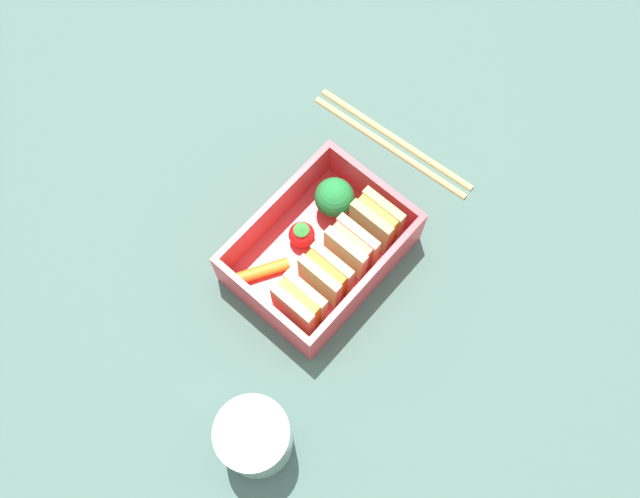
{
  "coord_description": "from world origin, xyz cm",
  "views": [
    {
      "loc": [
        18.15,
        15.99,
        65.46
      ],
      "look_at": [
        0.0,
        0.0,
        2.7
      ],
      "focal_mm": 40.0,
      "sensor_mm": 36.0,
      "label": 1
    }
  ],
  "objects_px": {
    "sandwich_left": "(376,220)",
    "broccoli_floret": "(334,197)",
    "sandwich_center": "(326,275)",
    "sandwich_center_right": "(299,303)",
    "carrot_stick_far_left": "(263,271)",
    "chopstick_pair": "(393,141)",
    "sandwich_center_left": "(351,247)",
    "drinking_glass": "(255,438)",
    "strawberry_far_left": "(303,233)"
  },
  "relations": [
    {
      "from": "sandwich_left",
      "to": "broccoli_floret",
      "type": "bearing_deg",
      "value": -78.71
    },
    {
      "from": "strawberry_far_left",
      "to": "carrot_stick_far_left",
      "type": "distance_m",
      "value": 0.05
    },
    {
      "from": "sandwich_center",
      "to": "sandwich_left",
      "type": "bearing_deg",
      "value": 180.0
    },
    {
      "from": "sandwich_center_left",
      "to": "sandwich_center_right",
      "type": "height_order",
      "value": "same"
    },
    {
      "from": "broccoli_floret",
      "to": "sandwich_center_right",
      "type": "bearing_deg",
      "value": 24.23
    },
    {
      "from": "drinking_glass",
      "to": "broccoli_floret",
      "type": "bearing_deg",
      "value": -155.71
    },
    {
      "from": "sandwich_center_left",
      "to": "broccoli_floret",
      "type": "distance_m",
      "value": 0.05
    },
    {
      "from": "sandwich_center_left",
      "to": "strawberry_far_left",
      "type": "relative_size",
      "value": 1.56
    },
    {
      "from": "sandwich_center_left",
      "to": "chopstick_pair",
      "type": "bearing_deg",
      "value": -158.14
    },
    {
      "from": "strawberry_far_left",
      "to": "sandwich_center_left",
      "type": "bearing_deg",
      "value": 109.18
    },
    {
      "from": "sandwich_left",
      "to": "sandwich_center_right",
      "type": "height_order",
      "value": "same"
    },
    {
      "from": "broccoli_floret",
      "to": "chopstick_pair",
      "type": "xyz_separation_m",
      "value": [
        -0.1,
        -0.01,
        -0.03
      ]
    },
    {
      "from": "carrot_stick_far_left",
      "to": "sandwich_center_right",
      "type": "bearing_deg",
      "value": 84.59
    },
    {
      "from": "sandwich_center",
      "to": "strawberry_far_left",
      "type": "xyz_separation_m",
      "value": [
        -0.02,
        -0.05,
        -0.01
      ]
    },
    {
      "from": "sandwich_center_right",
      "to": "strawberry_far_left",
      "type": "xyz_separation_m",
      "value": [
        -0.06,
        -0.05,
        -0.01
      ]
    },
    {
      "from": "sandwich_center",
      "to": "sandwich_center_right",
      "type": "relative_size",
      "value": 1.0
    },
    {
      "from": "sandwich_center_left",
      "to": "sandwich_center",
      "type": "distance_m",
      "value": 0.04
    },
    {
      "from": "sandwich_center_right",
      "to": "drinking_glass",
      "type": "distance_m",
      "value": 0.12
    },
    {
      "from": "sandwich_center_left",
      "to": "broccoli_floret",
      "type": "xyz_separation_m",
      "value": [
        -0.03,
        -0.04,
        0.0
      ]
    },
    {
      "from": "broccoli_floret",
      "to": "sandwich_left",
      "type": "bearing_deg",
      "value": 101.29
    },
    {
      "from": "drinking_glass",
      "to": "sandwich_left",
      "type": "bearing_deg",
      "value": -167.01
    },
    {
      "from": "sandwich_center_left",
      "to": "drinking_glass",
      "type": "distance_m",
      "value": 0.19
    },
    {
      "from": "sandwich_center_left",
      "to": "chopstick_pair",
      "type": "distance_m",
      "value": 0.14
    },
    {
      "from": "sandwich_center_left",
      "to": "sandwich_center",
      "type": "xyz_separation_m",
      "value": [
        0.04,
        0.0,
        0.0
      ]
    },
    {
      "from": "sandwich_center",
      "to": "sandwich_center_left",
      "type": "bearing_deg",
      "value": 180.0
    },
    {
      "from": "sandwich_center",
      "to": "sandwich_center_right",
      "type": "xyz_separation_m",
      "value": [
        0.04,
        0.0,
        0.0
      ]
    },
    {
      "from": "sandwich_left",
      "to": "carrot_stick_far_left",
      "type": "bearing_deg",
      "value": -26.12
    },
    {
      "from": "strawberry_far_left",
      "to": "sandwich_center",
      "type": "bearing_deg",
      "value": 66.6
    },
    {
      "from": "sandwich_left",
      "to": "carrot_stick_far_left",
      "type": "height_order",
      "value": "sandwich_left"
    },
    {
      "from": "sandwich_center_right",
      "to": "broccoli_floret",
      "type": "relative_size",
      "value": 1.07
    },
    {
      "from": "sandwich_left",
      "to": "chopstick_pair",
      "type": "bearing_deg",
      "value": -150.83
    },
    {
      "from": "broccoli_floret",
      "to": "sandwich_center",
      "type": "bearing_deg",
      "value": 35.26
    },
    {
      "from": "sandwich_center",
      "to": "carrot_stick_far_left",
      "type": "distance_m",
      "value": 0.06
    },
    {
      "from": "strawberry_far_left",
      "to": "carrot_stick_far_left",
      "type": "height_order",
      "value": "strawberry_far_left"
    },
    {
      "from": "sandwich_center_left",
      "to": "carrot_stick_far_left",
      "type": "bearing_deg",
      "value": -36.98
    },
    {
      "from": "carrot_stick_far_left",
      "to": "sandwich_center",
      "type": "bearing_deg",
      "value": 121.66
    },
    {
      "from": "sandwich_center",
      "to": "broccoli_floret",
      "type": "height_order",
      "value": "sandwich_center"
    },
    {
      "from": "carrot_stick_far_left",
      "to": "drinking_glass",
      "type": "bearing_deg",
      "value": 40.89
    },
    {
      "from": "sandwich_center",
      "to": "carrot_stick_far_left",
      "type": "xyz_separation_m",
      "value": [
        0.03,
        -0.05,
        -0.02
      ]
    },
    {
      "from": "broccoli_floret",
      "to": "chopstick_pair",
      "type": "distance_m",
      "value": 0.11
    },
    {
      "from": "carrot_stick_far_left",
      "to": "sandwich_left",
      "type": "bearing_deg",
      "value": 153.88
    },
    {
      "from": "strawberry_far_left",
      "to": "chopstick_pair",
      "type": "distance_m",
      "value": 0.15
    },
    {
      "from": "sandwich_center",
      "to": "broccoli_floret",
      "type": "bearing_deg",
      "value": -144.74
    },
    {
      "from": "strawberry_far_left",
      "to": "chopstick_pair",
      "type": "bearing_deg",
      "value": -177.94
    },
    {
      "from": "sandwich_center_left",
      "to": "sandwich_left",
      "type": "bearing_deg",
      "value": 180.0
    },
    {
      "from": "sandwich_left",
      "to": "sandwich_center_left",
      "type": "bearing_deg",
      "value": 0.0
    },
    {
      "from": "sandwich_left",
      "to": "chopstick_pair",
      "type": "height_order",
      "value": "sandwich_left"
    },
    {
      "from": "sandwich_left",
      "to": "chopstick_pair",
      "type": "distance_m",
      "value": 0.11
    },
    {
      "from": "broccoli_floret",
      "to": "strawberry_far_left",
      "type": "height_order",
      "value": "broccoli_floret"
    },
    {
      "from": "sandwich_center",
      "to": "broccoli_floret",
      "type": "xyz_separation_m",
      "value": [
        -0.06,
        -0.04,
        0.0
      ]
    }
  ]
}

